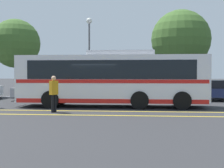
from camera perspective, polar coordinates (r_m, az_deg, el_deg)
ground_plane at (r=18.48m, az=-2.84°, el=-4.19°), size 220.00×220.00×0.00m
lane_strip_0 at (r=16.29m, az=-0.71°, el=-4.99°), size 30.91×0.20×0.01m
lane_strip_1 at (r=14.66m, az=-1.38°, el=-5.75°), size 30.91×0.20×0.01m
curb_strip at (r=24.07m, az=1.23°, el=-2.60°), size 38.91×0.36×0.15m
transit_bus at (r=18.36m, az=0.04°, el=1.14°), size 11.24×2.68×3.29m
parked_car_1 at (r=23.81m, az=-12.82°, el=-1.19°), size 4.20×2.21×1.35m
parked_car_2 at (r=22.96m, az=-0.00°, el=-1.33°), size 4.72×2.14×1.28m
parked_car_3 at (r=23.41m, az=17.77°, el=-1.17°), size 4.76×2.16×1.50m
pedestrian_0 at (r=15.99m, az=-10.60°, el=-1.34°), size 0.41×0.47×1.84m
street_lamp at (r=25.62m, az=-4.18°, el=7.57°), size 0.46×0.46×6.49m
tree_1 at (r=27.21m, az=12.48°, el=7.96°), size 4.98×4.98×7.36m
tree_2 at (r=28.30m, az=-17.21°, el=7.07°), size 4.20×4.20×6.67m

